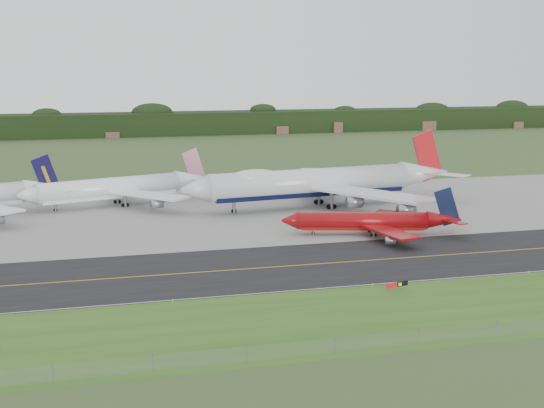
{
  "coord_description": "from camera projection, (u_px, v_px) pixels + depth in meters",
  "views": [
    {
      "loc": [
        -50.53,
        -137.73,
        37.77
      ],
      "look_at": [
        -8.02,
        22.0,
        7.18
      ],
      "focal_mm": 50.0,
      "sensor_mm": 36.0,
      "label": 1
    }
  ],
  "objects": [
    {
      "name": "taxiway_sign",
      "position": [
        397.0,
        285.0,
        127.96
      ],
      "size": [
        4.35,
        1.22,
        1.48
      ],
      "color": "slate",
      "rests_on": "ground"
    },
    {
      "name": "horizon_treeline",
      "position": [
        167.0,
        125.0,
        409.67
      ],
      "size": [
        700.0,
        25.0,
        12.0
      ],
      "color": "black",
      "rests_on": "ground"
    },
    {
      "name": "jet_ba_747",
      "position": [
        320.0,
        182.0,
        202.01
      ],
      "size": [
        78.5,
        64.57,
        19.73
      ],
      "color": "silver",
      "rests_on": "ground"
    },
    {
      "name": "apron",
      "position": [
        273.0,
        210.0,
        198.99
      ],
      "size": [
        400.0,
        78.0,
        0.01
      ],
      "primitive_type": "cube",
      "color": "gray",
      "rests_on": "ground"
    },
    {
      "name": "edge_marker_center",
      "position": [
        373.0,
        285.0,
        130.67
      ],
      "size": [
        0.16,
        0.16,
        0.5
      ],
      "primitive_type": "cylinder",
      "color": "yellow",
      "rests_on": "ground"
    },
    {
      "name": "perimeter_fence",
      "position": [
        458.0,
        333.0,
        104.72
      ],
      "size": [
        320.0,
        0.1,
        320.0
      ],
      "color": "slate",
      "rests_on": "ground"
    },
    {
      "name": "ground",
      "position": [
        339.0,
        257.0,
        150.53
      ],
      "size": [
        600.0,
        600.0,
        0.0
      ],
      "primitive_type": "plane",
      "color": "#354C23",
      "rests_on": "ground"
    },
    {
      "name": "jet_red_737",
      "position": [
        372.0,
        222.0,
        169.73
      ],
      "size": [
        39.79,
        31.74,
        10.9
      ],
      "color": "maroon",
      "rests_on": "ground"
    },
    {
      "name": "taxiway_centreline",
      "position": [
        346.0,
        262.0,
        146.72
      ],
      "size": [
        400.0,
        0.4,
        0.0
      ],
      "primitive_type": "cube",
      "color": "orange",
      "rests_on": "taxiway"
    },
    {
      "name": "grass_verge",
      "position": [
        416.0,
        312.0,
        117.27
      ],
      "size": [
        400.0,
        30.0,
        0.01
      ],
      "primitive_type": "cube",
      "color": "#2E591A",
      "rests_on": "ground"
    },
    {
      "name": "taxiway_edge_line",
      "position": [
        377.0,
        284.0,
        131.99
      ],
      "size": [
        400.0,
        0.25,
        0.0
      ],
      "primitive_type": "cube",
      "color": "silver",
      "rests_on": "taxiway"
    },
    {
      "name": "edge_marker_right",
      "position": [
        529.0,
        272.0,
        138.45
      ],
      "size": [
        0.16,
        0.16,
        0.5
      ],
      "primitive_type": "cylinder",
      "color": "yellow",
      "rests_on": "ground"
    },
    {
      "name": "edge_marker_left",
      "position": [
        173.0,
        301.0,
        121.92
      ],
      "size": [
        0.16,
        0.16,
        0.5
      ],
      "primitive_type": "cylinder",
      "color": "yellow",
      "rests_on": "ground"
    },
    {
      "name": "taxiway",
      "position": [
        346.0,
        262.0,
        146.73
      ],
      "size": [
        400.0,
        32.0,
        0.02
      ],
      "primitive_type": "cube",
      "color": "black",
      "rests_on": "ground"
    },
    {
      "name": "jet_star_tail",
      "position": [
        120.0,
        188.0,
        204.93
      ],
      "size": [
        53.44,
        43.62,
        14.37
      ],
      "color": "white",
      "rests_on": "ground"
    }
  ]
}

